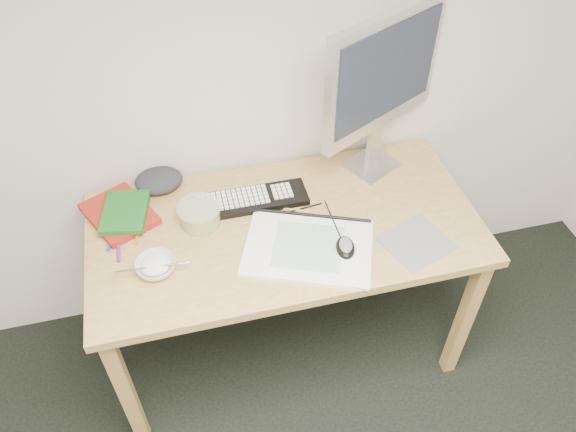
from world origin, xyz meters
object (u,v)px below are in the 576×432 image
Objects in this scene: monitor at (383,78)px; rice_bowl at (156,267)px; sketchpad at (308,248)px; keyboard at (251,200)px; desk at (285,240)px.

rice_bowl is at bearing 173.71° from monitor.
keyboard is (-0.14, 0.28, 0.01)m from sketchpad.
desk is 3.23× the size of sketchpad.
desk is 0.20m from keyboard.
monitor reaches higher than desk.
rice_bowl is at bearing -145.93° from keyboard.
keyboard is at bearing 123.78° from desk.
monitor reaches higher than sketchpad.
keyboard is 3.15× the size of rice_bowl.
desk is at bearing -55.93° from keyboard.
monitor is 1.02m from rice_bowl.
keyboard reaches higher than desk.
desk is 0.68m from monitor.
rice_bowl reaches higher than sketchpad.
rice_bowl is (-0.37, -0.25, 0.01)m from keyboard.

